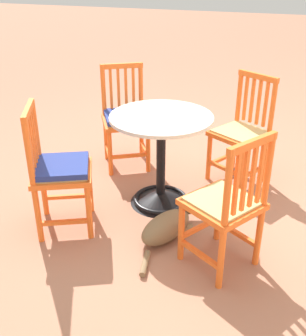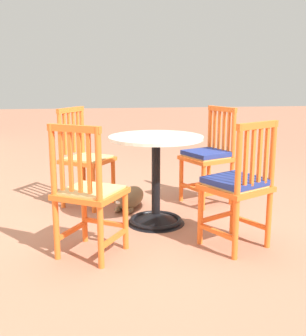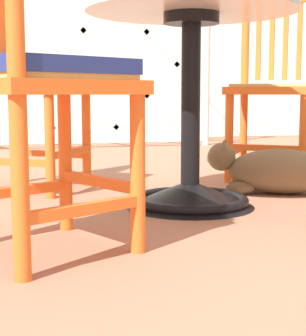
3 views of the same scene
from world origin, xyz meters
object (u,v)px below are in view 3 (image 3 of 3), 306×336
object	(u,v)px
cafe_table	(190,130)
orange_chair_tucked_in	(37,82)
orange_chair_facing_out	(273,91)
orange_chair_at_corner	(27,90)
tabby_cat	(272,171)

from	to	relation	value
cafe_table	orange_chair_tucked_in	size ratio (longest dim) A/B	0.83
orange_chair_facing_out	orange_chair_at_corner	distance (m)	1.17
cafe_table	tabby_cat	xyz separation A→B (m)	(0.42, 0.19, -0.19)
orange_chair_at_corner	orange_chair_tucked_in	xyz separation A→B (m)	(0.02, -1.03, 0.01)
cafe_table	orange_chair_facing_out	size ratio (longest dim) A/B	0.83
tabby_cat	orange_chair_tucked_in	bearing A→B (deg)	-144.69
orange_chair_at_corner	tabby_cat	world-z (taller)	orange_chair_at_corner
orange_chair_tucked_in	tabby_cat	bearing A→B (deg)	35.31
orange_chair_tucked_in	orange_chair_facing_out	bearing A→B (deg)	43.18
tabby_cat	orange_chair_at_corner	bearing A→B (deg)	160.98
tabby_cat	cafe_table	bearing A→B (deg)	-155.40
cafe_table	tabby_cat	size ratio (longest dim) A/B	1.04
orange_chair_tucked_in	tabby_cat	distance (m)	1.25
orange_chair_tucked_in	tabby_cat	world-z (taller)	orange_chair_tucked_in
orange_chair_at_corner	orange_chair_facing_out	bearing A→B (deg)	2.42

